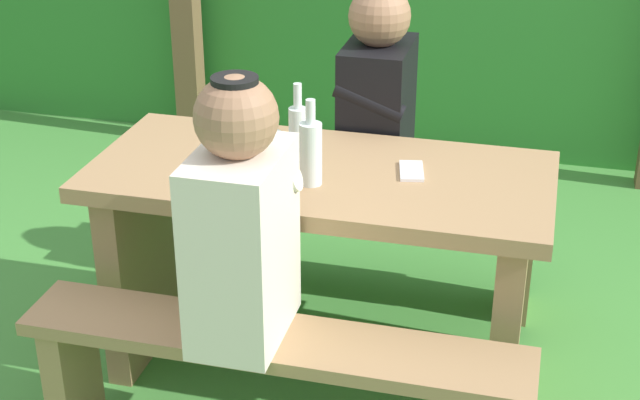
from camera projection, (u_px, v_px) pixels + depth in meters
name	position (u px, v px, depth m)	size (l,w,h in m)	color
ground_plane	(320.00, 364.00, 3.16)	(12.00, 12.00, 0.00)	#428839
picnic_table	(320.00, 235.00, 2.95)	(1.40, 0.64, 0.72)	#9E7A51
bench_near	(274.00, 374.00, 2.58)	(1.40, 0.24, 0.45)	#9E7A51
bench_far	(354.00, 213.00, 3.47)	(1.40, 0.24, 0.45)	#9E7A51
person_white_shirt	(241.00, 221.00, 2.40)	(0.25, 0.35, 0.72)	silver
person_black_coat	(377.00, 97.00, 3.25)	(0.25, 0.35, 0.72)	black
drinking_glass	(271.00, 147.00, 2.88)	(0.07, 0.07, 0.10)	silver
bottle_left	(298.00, 134.00, 2.83)	(0.06, 0.06, 0.26)	silver
bottle_right	(310.00, 151.00, 2.71)	(0.07, 0.07, 0.26)	silver
cell_phone	(412.00, 171.00, 2.82)	(0.07, 0.14, 0.01)	silver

